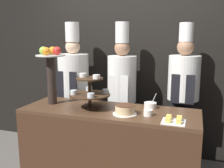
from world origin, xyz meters
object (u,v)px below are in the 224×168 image
(cup_white, at_px, (148,113))
(serving_bowl_far, at_px, (150,105))
(fruit_pedestal, at_px, (51,68))
(cake_round, at_px, (125,110))
(cake_square_tray, at_px, (174,120))
(chef_left, at_px, (74,86))
(chef_center_left, at_px, (122,89))
(chef_center_right, at_px, (183,92))
(tiered_stand, at_px, (90,91))

(cup_white, xyz_separation_m, serving_bowl_far, (-0.02, 0.26, 0.00))
(fruit_pedestal, xyz_separation_m, cake_round, (0.88, -0.13, -0.36))
(cake_square_tray, xyz_separation_m, chef_left, (-1.39, 0.81, 0.07))
(chef_center_left, bearing_deg, chef_center_right, 0.01)
(cake_round, distance_m, chef_left, 1.17)
(cake_square_tray, bearing_deg, cake_round, 170.27)
(fruit_pedestal, relative_size, chef_center_left, 0.36)
(cup_white, distance_m, chef_center_left, 0.84)
(fruit_pedestal, relative_size, chef_left, 0.35)
(serving_bowl_far, xyz_separation_m, chef_center_left, (-0.44, 0.44, 0.06))
(cup_white, height_order, cake_square_tray, cup_white)
(cake_square_tray, bearing_deg, cup_white, 156.11)
(cup_white, bearing_deg, cake_round, -172.53)
(cake_round, bearing_deg, chef_left, 141.68)
(tiered_stand, relative_size, chef_center_left, 0.24)
(cup_white, xyz_separation_m, cake_square_tray, (0.25, -0.11, -0.01))
(tiered_stand, bearing_deg, chef_center_right, 35.27)
(fruit_pedestal, distance_m, chef_left, 0.68)
(fruit_pedestal, relative_size, serving_bowl_far, 3.89)
(chef_left, xyz_separation_m, chef_center_left, (0.68, -0.00, 0.00))
(cake_square_tray, height_order, chef_center_left, chef_center_left)
(chef_left, bearing_deg, tiered_stand, -51.12)
(cake_round, distance_m, chef_center_left, 0.77)
(chef_center_left, bearing_deg, serving_bowl_far, -44.82)
(cake_round, height_order, chef_left, chef_left)
(cake_square_tray, xyz_separation_m, chef_center_right, (0.03, 0.81, 0.08))
(tiered_stand, bearing_deg, chef_left, 128.88)
(cake_square_tray, distance_m, chef_center_right, 0.81)
(tiered_stand, distance_m, cup_white, 0.65)
(serving_bowl_far, bearing_deg, chef_left, 158.57)
(chef_center_left, bearing_deg, cup_white, -56.31)
(tiered_stand, height_order, cake_square_tray, tiered_stand)
(cake_round, relative_size, chef_center_left, 0.13)
(cup_white, relative_size, serving_bowl_far, 0.52)
(fruit_pedestal, xyz_separation_m, chef_center_left, (0.63, 0.60, -0.31))
(fruit_pedestal, bearing_deg, serving_bowl_far, 8.61)
(chef_left, distance_m, chef_center_left, 0.68)
(chef_center_right, bearing_deg, cake_square_tray, -92.47)
(tiered_stand, relative_size, serving_bowl_far, 2.60)
(chef_left, height_order, chef_center_right, chef_left)
(serving_bowl_far, bearing_deg, chef_center_right, 55.10)
(chef_left, xyz_separation_m, chef_center_right, (1.42, 0.00, 0.01))
(cup_white, height_order, chef_center_left, chef_center_left)
(fruit_pedestal, height_order, chef_left, chef_left)
(tiered_stand, bearing_deg, cake_square_tray, -10.83)
(tiered_stand, xyz_separation_m, cake_round, (0.40, -0.09, -0.14))
(tiered_stand, height_order, chef_center_left, chef_center_left)
(cake_square_tray, xyz_separation_m, serving_bowl_far, (-0.27, 0.37, 0.01))
(tiered_stand, distance_m, chef_left, 0.83)
(fruit_pedestal, bearing_deg, cup_white, -5.04)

